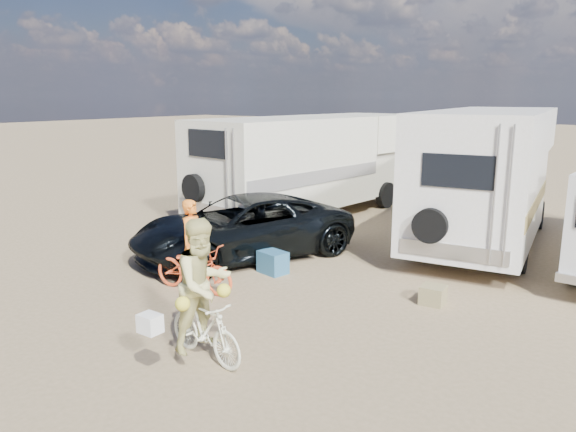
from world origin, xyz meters
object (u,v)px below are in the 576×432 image
Objects in this scene: rv_main at (487,178)px; crate at (433,295)px; dark_suv at (243,227)px; bike_woman at (205,329)px; rider_woman at (204,297)px; bike_man at (194,268)px; rider_man at (193,251)px; rv_left at (311,166)px; cooler at (273,262)px.

crate is at bearing -90.81° from rv_main.
dark_suv is 3.36× the size of bike_woman.
rider_woman reaches higher than bike_woman.
rider_woman is at bearing -139.16° from bike_man.
dark_suv is 2.35m from rider_man.
crate is at bearing -16.56° from rider_woman.
rider_woman is (4.08, -8.90, -0.57)m from rv_left.
dark_suv is at bearing 10.24° from bike_man.
rv_main is 7.61m from bike_man.
dark_suv is at bearing 10.24° from rider_man.
cooler is at bearing -24.81° from rider_man.
rider_man is 2.81m from rider_woman.
rider_man is at bearing -95.69° from cooler.
bike_woman is at bearing -115.01° from crate.
rider_woman is at bearing -81.55° from bike_woman.
rv_left is 4.37× the size of rider_woman.
bike_woman is at bearing -58.70° from rv_left.
rv_left is 5.01m from dark_suv.
rv_main is at bearing -33.71° from bike_man.
bike_woman is 4.27m from crate.
rider_woman reaches higher than dark_suv.
dark_suv is at bearing 42.53° from bike_woman.
rider_woman is 3.20× the size of cooler.
cooler is at bearing -57.75° from rv_left.
dark_suv is 8.73× the size of cooler.
bike_man is (0.70, -2.24, -0.24)m from dark_suv.
cooler is (0.55, 1.72, -0.22)m from bike_man.
crate is (5.88, -5.04, -1.32)m from rv_left.
crate is (1.80, 3.86, -0.28)m from bike_woman.
rv_main is 7.57m from rider_man.
rv_left reaches higher than dark_suv.
bike_man is at bearing -123.65° from rv_main.
rider_man is (0.00, 0.00, 0.33)m from bike_man.
rider_man is 1.89m from cooler.
rv_left is 5.11× the size of rider_man.
dark_suv is at bearing 176.71° from crate.
rider_man is at bearing -152.98° from crate.
rider_man is 2.74× the size of cooler.
crate is at bearing 16.47° from cooler.
rv_left is at bearing 127.52° from cooler.
rv_left is (-5.35, 0.30, -0.14)m from rv_main.
dark_suv is 4.63m from crate.
rv_main reaches higher than rider_woman.
rv_main is 8.73m from rider_woman.
dark_suv is (-4.06, -4.48, -0.93)m from rv_main.
dark_suv is (1.29, -4.78, -0.79)m from rv_left.
rv_left is at bearing 128.48° from dark_suv.
bike_man is 0.33m from rider_man.
rider_man is 3.85× the size of crate.
dark_suv is at bearing 169.07° from cooler.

